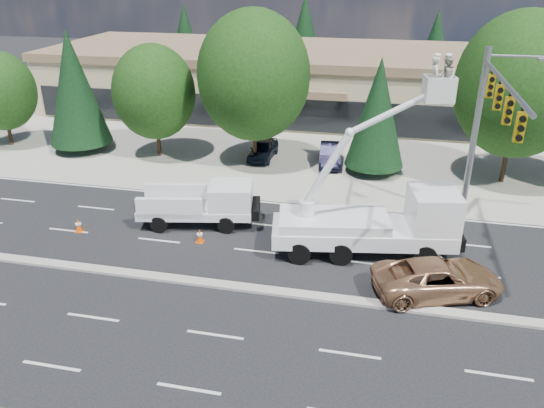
% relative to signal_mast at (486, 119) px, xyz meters
% --- Properties ---
extents(ground, '(140.00, 140.00, 0.00)m').
position_rel_signal_mast_xyz_m(ground, '(-10.03, -7.04, -6.06)').
color(ground, black).
rests_on(ground, ground).
extents(concrete_apron, '(140.00, 22.00, 0.01)m').
position_rel_signal_mast_xyz_m(concrete_apron, '(-10.03, 12.96, -6.05)').
color(concrete_apron, gray).
rests_on(concrete_apron, ground).
extents(road_median, '(120.00, 0.55, 0.12)m').
position_rel_signal_mast_xyz_m(road_median, '(-10.03, -7.04, -6.00)').
color(road_median, gray).
rests_on(road_median, ground).
extents(strip_mall, '(50.40, 15.40, 5.50)m').
position_rel_signal_mast_xyz_m(strip_mall, '(-10.03, 22.93, -3.23)').
color(strip_mall, tan).
rests_on(strip_mall, ground).
extents(tree_front_a, '(4.99, 4.99, 6.93)m').
position_rel_signal_mast_xyz_m(tree_front_a, '(-32.03, 7.96, -2.00)').
color(tree_front_a, '#332114').
rests_on(tree_front_a, ground).
extents(tree_front_b, '(4.34, 4.34, 8.56)m').
position_rel_signal_mast_xyz_m(tree_front_b, '(-26.03, 7.96, -1.47)').
color(tree_front_b, '#332114').
rests_on(tree_front_b, ground).
extents(tree_front_c, '(5.62, 5.62, 7.79)m').
position_rel_signal_mast_xyz_m(tree_front_c, '(-20.03, 7.96, -1.50)').
color(tree_front_c, '#332114').
rests_on(tree_front_c, ground).
extents(tree_front_d, '(7.32, 7.32, 10.16)m').
position_rel_signal_mast_xyz_m(tree_front_d, '(-13.03, 7.96, -0.11)').
color(tree_front_d, '#332114').
rests_on(tree_front_d, ground).
extents(tree_front_e, '(3.79, 3.79, 7.46)m').
position_rel_signal_mast_xyz_m(tree_front_e, '(-5.03, 7.96, -2.05)').
color(tree_front_e, '#332114').
rests_on(tree_front_e, ground).
extents(tree_front_f, '(7.48, 7.48, 10.38)m').
position_rel_signal_mast_xyz_m(tree_front_f, '(2.97, 7.96, 0.02)').
color(tree_front_f, '#332114').
rests_on(tree_front_f, ground).
extents(tree_back_a, '(4.21, 4.21, 8.29)m').
position_rel_signal_mast_xyz_m(tree_back_a, '(-28.03, 34.96, -1.61)').
color(tree_back_a, '#332114').
rests_on(tree_back_a, ground).
extents(tree_back_b, '(4.78, 4.78, 9.41)m').
position_rel_signal_mast_xyz_m(tree_back_b, '(-14.03, 34.96, -1.01)').
color(tree_back_b, '#332114').
rests_on(tree_back_b, ground).
extents(tree_back_c, '(4.13, 4.13, 8.15)m').
position_rel_signal_mast_xyz_m(tree_back_c, '(-0.03, 34.96, -1.69)').
color(tree_back_c, '#332114').
rests_on(tree_back_c, ground).
extents(signal_mast, '(2.76, 10.16, 9.00)m').
position_rel_signal_mast_xyz_m(signal_mast, '(0.00, 0.00, 0.00)').
color(signal_mast, gray).
rests_on(signal_mast, ground).
extents(utility_pickup, '(6.21, 3.26, 2.26)m').
position_rel_signal_mast_xyz_m(utility_pickup, '(-13.38, -1.57, -5.12)').
color(utility_pickup, white).
rests_on(utility_pickup, ground).
extents(bucket_truck, '(8.76, 3.97, 9.31)m').
position_rel_signal_mast_xyz_m(bucket_truck, '(-4.30, -2.70, -4.05)').
color(bucket_truck, white).
rests_on(bucket_truck, ground).
extents(traffic_cone_a, '(0.40, 0.40, 0.70)m').
position_rel_signal_mast_xyz_m(traffic_cone_a, '(-19.44, -3.79, -5.72)').
color(traffic_cone_a, '#EB4F07').
rests_on(traffic_cone_a, ground).
extents(traffic_cone_b, '(0.40, 0.40, 0.70)m').
position_rel_signal_mast_xyz_m(traffic_cone_b, '(-12.98, -3.53, -5.72)').
color(traffic_cone_b, '#EB4F07').
rests_on(traffic_cone_b, ground).
extents(traffic_cone_c, '(0.40, 0.40, 0.70)m').
position_rel_signal_mast_xyz_m(traffic_cone_c, '(-8.21, -3.31, -5.72)').
color(traffic_cone_c, '#EB4F07').
rests_on(traffic_cone_c, ground).
extents(minivan, '(5.87, 4.07, 1.49)m').
position_rel_signal_mast_xyz_m(minivan, '(-1.83, -5.65, -5.31)').
color(minivan, '#AB7953').
rests_on(minivan, ground).
extents(parked_car_west, '(1.69, 3.96, 1.33)m').
position_rel_signal_mast_xyz_m(parked_car_west, '(-12.69, 8.96, -5.39)').
color(parked_car_west, black).
rests_on(parked_car_west, ground).
extents(parked_car_east, '(1.80, 4.25, 1.36)m').
position_rel_signal_mast_xyz_m(parked_car_east, '(-7.95, 8.96, -5.37)').
color(parked_car_east, black).
rests_on(parked_car_east, ground).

